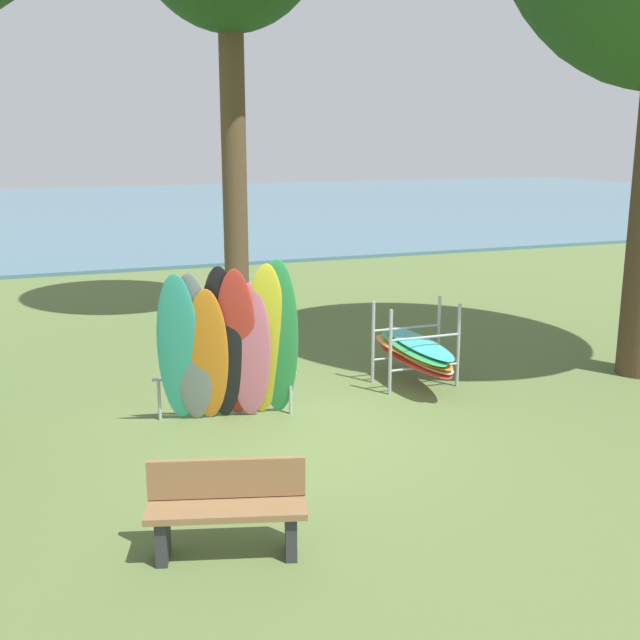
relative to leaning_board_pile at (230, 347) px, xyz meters
The scene contains 5 objects.
ground_plane 1.35m from the leaning_board_pile, 47.67° to the right, with size 80.00×80.00×0.00m, color #566B38.
lake_water 30.13m from the leaning_board_pile, 88.88° to the left, with size 80.00×36.00×0.10m, color #477084.
leaning_board_pile is the anchor object (origin of this frame).
board_storage_rack 3.07m from the leaning_board_pile, 12.13° to the left, with size 1.15×2.12×1.25m.
park_bench 3.28m from the leaning_board_pile, 104.59° to the right, with size 1.46×0.78×0.85m.
Camera 1 is at (-2.82, -8.66, 3.64)m, focal length 43.76 mm.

